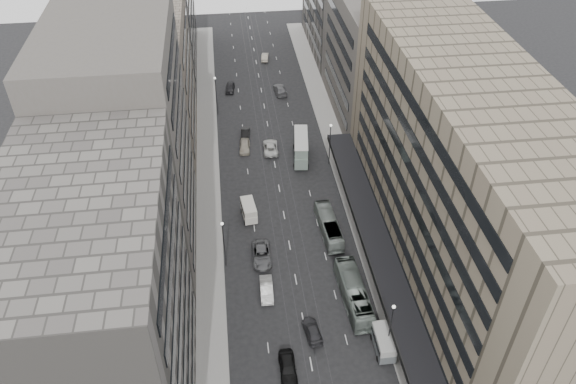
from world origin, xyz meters
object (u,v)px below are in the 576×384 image
sedan_2 (262,255)px  double_decker (301,147)px  sedan_1 (267,289)px  sedan_0 (288,367)px  vw_microbus (384,342)px  panel_van (249,210)px  bus_near (354,293)px  bus_far (329,226)px

sedan_2 → double_decker: bearing=69.7°
sedan_1 → sedan_0: bearing=-82.2°
vw_microbus → panel_van: bearing=119.1°
double_decker → vw_microbus: (4.29, -42.20, -1.02)m
sedan_1 → double_decker: bearing=75.2°
vw_microbus → double_decker: bearing=96.3°
bus_near → panel_van: size_ratio=2.55×
panel_van → sedan_0: panel_van is taller
vw_microbus → sedan_0: (-12.17, -1.71, -0.62)m
double_decker → vw_microbus: size_ratio=1.76×
bus_near → sedan_2: 15.10m
bus_far → bus_near: bearing=90.5°
sedan_0 → sedan_1: 12.69m
bus_far → sedan_1: size_ratio=2.09×
panel_van → sedan_1: (1.28, -16.20, -0.73)m
bus_near → double_decker: size_ratio=1.36×
double_decker → sedan_1: bearing=-99.1°
bus_near → vw_microbus: size_ratio=2.39×
bus_near → sedan_1: 11.92m
bus_near → sedan_1: bus_near is taller
sedan_0 → vw_microbus: bearing=8.3°
double_decker → panel_van: double_decker is taller
bus_near → sedan_1: bearing=-16.5°
double_decker → sedan_1: size_ratio=1.77×
bus_far → sedan_2: 11.60m
panel_van → sedan_2: bearing=-89.5°
double_decker → sedan_0: double_decker is taller
bus_far → panel_van: bus_far is taller
vw_microbus → sedan_2: (-13.62, 17.64, -0.65)m
panel_van → sedan_1: bearing=-92.1°
vw_microbus → sedan_0: vw_microbus is taller
bus_near → panel_van: bearing=-58.7°
double_decker → vw_microbus: bearing=-76.9°
vw_microbus → sedan_0: bearing=-171.5°
bus_near → double_decker: bearing=-88.7°
bus_far → sedan_0: 25.41m
bus_near → panel_van: 22.97m
bus_near → double_decker: 34.26m
bus_far → sedan_1: (-10.67, -11.02, -0.62)m
bus_near → vw_microbus: bearing=101.4°
bus_far → panel_van: 13.02m
vw_microbus → sedan_2: 22.30m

